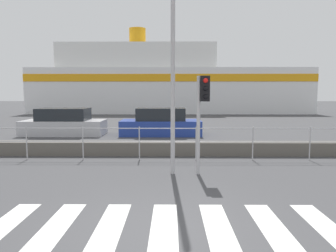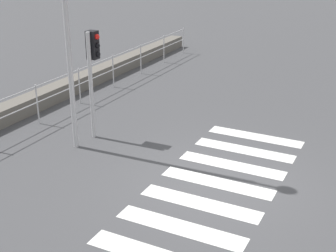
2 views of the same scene
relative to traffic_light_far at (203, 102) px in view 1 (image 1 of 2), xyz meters
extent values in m
plane|color=#424244|center=(-0.96, -3.67, -1.97)|extent=(160.00, 160.00, 0.00)
cube|color=silver|center=(-2.76, -3.67, -1.96)|extent=(0.45, 2.40, 0.01)
cube|color=silver|center=(-1.86, -3.67, -1.96)|extent=(0.45, 2.40, 0.01)
cube|color=silver|center=(-0.96, -3.67, -1.96)|extent=(0.45, 2.40, 0.01)
cube|color=silver|center=(-0.06, -3.67, -1.96)|extent=(0.45, 2.40, 0.01)
cube|color=silver|center=(0.84, -3.67, -1.96)|extent=(0.45, 2.40, 0.01)
cube|color=silver|center=(1.74, -3.67, -1.96)|extent=(0.45, 2.40, 0.01)
cube|color=#605B54|center=(-0.96, 2.76, -1.73)|extent=(22.89, 0.55, 0.48)
cylinder|color=#B2B2B5|center=(-0.96, 1.88, -0.91)|extent=(20.60, 0.03, 0.03)
cylinder|color=#B2B2B5|center=(-0.96, 1.88, -1.36)|extent=(20.60, 0.03, 0.03)
cylinder|color=#B2B2B5|center=(-5.64, 1.88, -1.41)|extent=(0.04, 0.04, 1.11)
cylinder|color=#B2B2B5|center=(-3.77, 1.88, -1.41)|extent=(0.04, 0.04, 1.11)
cylinder|color=#B2B2B5|center=(-1.89, 1.88, -1.41)|extent=(0.04, 0.04, 1.11)
cylinder|color=#B2B2B5|center=(-0.02, 1.88, -1.41)|extent=(0.04, 0.04, 1.11)
cylinder|color=#B2B2B5|center=(1.85, 1.88, -1.41)|extent=(0.04, 0.04, 1.11)
cylinder|color=#B2B2B5|center=(3.72, 1.88, -1.41)|extent=(0.04, 0.04, 1.11)
cylinder|color=#B2B2B5|center=(-0.11, 0.01, -0.63)|extent=(0.10, 0.10, 2.67)
cube|color=black|center=(0.06, 0.01, 0.37)|extent=(0.24, 0.24, 0.68)
sphere|color=red|center=(0.06, -0.13, 0.58)|extent=(0.13, 0.13, 0.13)
sphere|color=black|center=(0.06, -0.13, 0.37)|extent=(0.13, 0.13, 0.13)
sphere|color=black|center=(0.06, -0.13, 0.16)|extent=(0.13, 0.13, 0.13)
cylinder|color=#B2B2B5|center=(-0.80, 0.05, 1.09)|extent=(0.12, 0.12, 6.11)
cube|color=white|center=(-0.96, 27.80, 0.42)|extent=(29.87, 6.46, 4.78)
cube|color=white|center=(-4.54, 27.80, 4.13)|extent=(16.73, 5.17, 2.63)
cube|color=orange|center=(-0.96, 24.55, 1.76)|extent=(29.87, 0.08, 0.76)
cylinder|color=orange|center=(-4.54, 27.80, 6.34)|extent=(1.80, 1.80, 1.80)
cube|color=#BCBCC1|center=(-6.50, 8.31, -1.58)|extent=(4.23, 1.88, 0.78)
cube|color=#1E2328|center=(-6.50, 8.31, -0.87)|extent=(2.54, 1.66, 0.64)
cube|color=#233D9E|center=(-1.38, 8.31, -1.57)|extent=(4.18, 1.87, 0.79)
cube|color=#1E2328|center=(-1.38, 8.31, -0.86)|extent=(2.51, 1.65, 0.64)
camera|label=1|loc=(-0.85, -8.80, 0.27)|focal=35.00mm
camera|label=2|loc=(-9.06, -6.58, 2.77)|focal=50.00mm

